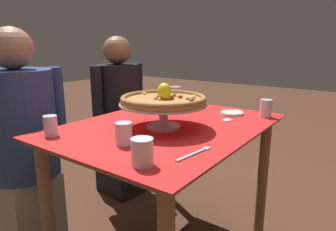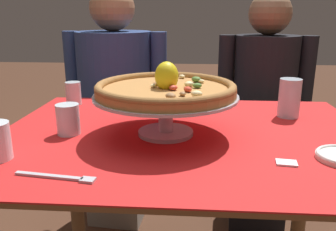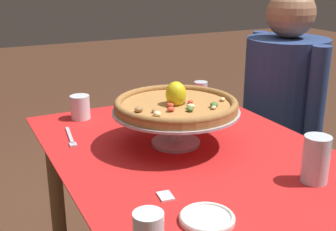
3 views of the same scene
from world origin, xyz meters
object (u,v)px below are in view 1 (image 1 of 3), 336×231
at_px(pizza, 164,99).
at_px(water_glass_back_right, 175,99).
at_px(sugar_packet, 227,120).
at_px(water_glass_front_left, 142,154).
at_px(diner_left, 23,142).
at_px(diner_right, 120,122).
at_px(side_plate, 232,113).
at_px(water_glass_back_left, 51,127).
at_px(water_glass_side_left, 124,135).
at_px(dinner_fork, 196,153).
at_px(water_glass_front_right, 266,109).
at_px(pizza_stand, 164,109).

height_order(pizza, water_glass_back_right, pizza).
xyz_separation_m(pizza, sugar_packet, (0.31, -0.19, -0.14)).
relative_size(water_glass_back_right, water_glass_front_left, 1.43).
bearing_deg(diner_left, diner_right, -0.33).
height_order(water_glass_front_left, sugar_packet, water_glass_front_left).
height_order(pizza, diner_right, diner_right).
height_order(side_plate, sugar_packet, side_plate).
relative_size(water_glass_back_left, side_plate, 0.69).
xyz_separation_m(water_glass_front_left, side_plate, (0.87, 0.06, -0.03)).
relative_size(pizza, diner_left, 0.33).
xyz_separation_m(water_glass_side_left, dinner_fork, (0.08, -0.29, -0.04)).
xyz_separation_m(water_glass_back_left, water_glass_front_right, (0.91, -0.67, 0.00)).
bearing_deg(sugar_packet, water_glass_front_right, -34.45).
bearing_deg(pizza, water_glass_back_left, 140.00).
bearing_deg(dinner_fork, diner_left, 95.77).
bearing_deg(diner_left, side_plate, -49.32).
height_order(pizza, side_plate, pizza).
bearing_deg(water_glass_front_right, side_plate, 107.01).
distance_m(pizza_stand, diner_left, 0.85).
relative_size(water_glass_back_left, dinner_fork, 0.48).
height_order(side_plate, dinner_fork, side_plate).
relative_size(water_glass_back_right, water_glass_side_left, 1.46).
relative_size(water_glass_front_right, diner_right, 0.08).
bearing_deg(dinner_fork, water_glass_back_right, 39.96).
distance_m(water_glass_side_left, dinner_fork, 0.31).
relative_size(water_glass_front_right, diner_left, 0.08).
height_order(pizza, water_glass_side_left, pizza).
xyz_separation_m(pizza, side_plate, (0.46, -0.16, -0.14)).
relative_size(water_glass_back_right, water_glass_front_right, 1.37).
bearing_deg(pizza, water_glass_front_left, -152.30).
xyz_separation_m(water_glass_front_right, diner_right, (-0.08, 1.08, -0.23)).
bearing_deg(water_glass_front_left, water_glass_front_right, -7.22).
distance_m(water_glass_front_right, water_glass_side_left, 0.87).
distance_m(pizza_stand, water_glass_front_right, 0.62).
bearing_deg(water_glass_front_left, side_plate, 3.87).
bearing_deg(pizza, side_plate, -18.84).
bearing_deg(water_glass_front_right, water_glass_back_left, 143.81).
xyz_separation_m(water_glass_back_right, water_glass_front_right, (0.10, -0.55, -0.02)).
relative_size(water_glass_side_left, diner_left, 0.07).
xyz_separation_m(sugar_packet, diner_left, (-0.63, 0.95, -0.14)).
bearing_deg(sugar_packet, water_glass_front_left, -178.25).
bearing_deg(water_glass_back_left, water_glass_side_left, -73.59).
bearing_deg(dinner_fork, water_glass_back_left, 106.02).
distance_m(water_glass_back_right, diner_right, 0.58).
distance_m(water_glass_side_left, diner_left, 0.79).
xyz_separation_m(water_glass_front_right, sugar_packet, (-0.20, 0.14, -0.04)).
xyz_separation_m(pizza, water_glass_back_left, (-0.40, 0.33, -0.10)).
relative_size(pizza_stand, pizza, 1.04).
bearing_deg(water_glass_back_left, dinner_fork, -73.98).
height_order(water_glass_front_right, diner_right, diner_right).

